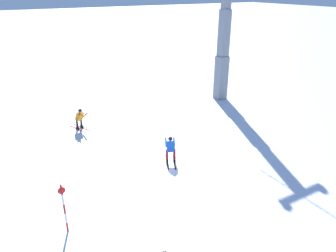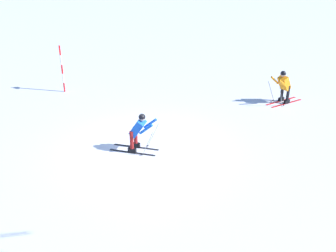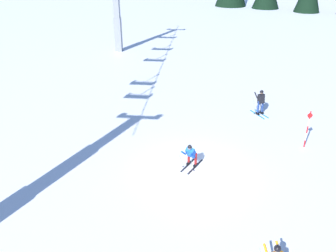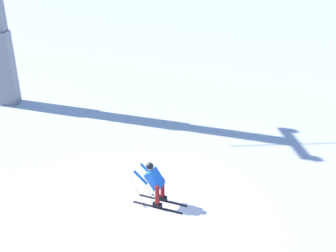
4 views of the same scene
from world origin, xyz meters
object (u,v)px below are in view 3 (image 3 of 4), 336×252
(trail_marker_pole, at_px, (308,128))
(skier_distant_downhill, at_px, (261,100))
(skier_carving_main, at_px, (191,154))
(lift_tower_far, at_px, (117,7))

(trail_marker_pole, relative_size, skier_distant_downhill, 1.25)
(skier_carving_main, xyz_separation_m, trail_marker_pole, (2.79, -6.37, 0.40))
(skier_carving_main, height_order, lift_tower_far, lift_tower_far)
(skier_carving_main, bearing_deg, trail_marker_pole, -66.32)
(skier_distant_downhill, bearing_deg, lift_tower_far, 40.33)
(skier_carving_main, height_order, skier_distant_downhill, skier_distant_downhill)
(skier_carving_main, height_order, trail_marker_pole, trail_marker_pole)
(skier_carving_main, bearing_deg, lift_tower_far, 21.55)
(trail_marker_pole, xyz_separation_m, skier_distant_downhill, (4.35, 1.97, -0.17))
(trail_marker_pole, bearing_deg, skier_carving_main, 113.68)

